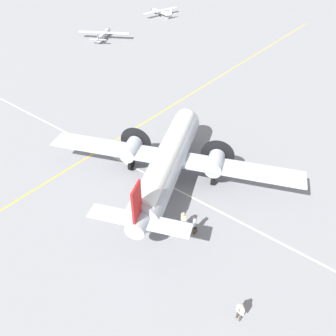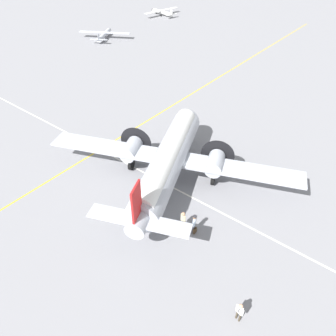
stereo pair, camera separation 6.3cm
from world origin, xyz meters
name	(u,v)px [view 1 (the left image)]	position (x,y,z in m)	size (l,w,h in m)	color
ground_plane	(168,183)	(0.00, 0.00, 0.00)	(300.00, 300.00, 0.00)	gray
apron_line_eastwest	(101,149)	(0.00, -8.76, 0.00)	(120.00, 0.16, 0.01)	gold
apron_line_northsouth	(166,184)	(0.23, 0.00, 0.00)	(0.16, 120.00, 0.01)	silver
airliner_main	(169,157)	(-0.42, -0.17, 2.57)	(16.50, 22.11, 5.94)	#ADB2BC
crew_foreground	(240,310)	(7.31, 11.08, 1.01)	(0.26, 0.55, 1.65)	#473D2D
passenger_boarding	(183,219)	(3.57, 4.26, 1.10)	(0.34, 0.58, 1.79)	#473D2D
ramp_agent	(194,222)	(3.27, 5.07, 1.08)	(0.54, 0.38, 1.72)	#2D2D33
suitcase_near_door	(195,231)	(3.33, 5.21, 0.25)	(0.36, 0.14, 0.53)	#47331E
light_aircraft_distant	(161,12)	(-46.03, -37.92, 0.79)	(9.56, 7.19, 1.87)	white
light_aircraft_taxiing	(104,34)	(-25.76, -35.62, 0.81)	(7.13, 9.03, 1.91)	#B7BCC6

